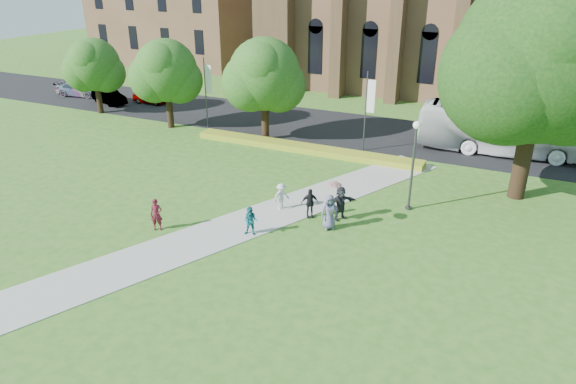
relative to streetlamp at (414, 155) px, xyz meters
The scene contains 22 objects.
ground 10.46m from the streetlamp, 139.09° to the right, with size 160.00×160.00×0.00m, color #31671F.
road 15.79m from the streetlamp, 119.05° to the left, with size 160.00×10.00×0.02m, color black.
footpath 9.86m from the streetlamp, 143.75° to the right, with size 3.20×30.00×0.04m, color #B2B2A8.
flower_hedge 12.02m from the streetlamp, 144.81° to the left, with size 18.00×1.40×0.45m, color yellow.
streetlamp is the anchor object (origin of this frame).
large_tree 8.73m from the streetlamp, 39.29° to the left, with size 9.60×9.60×13.20m.
street_tree_0 23.77m from the streetlamp, 161.57° to the left, with size 5.20×5.20×7.50m.
street_tree_1 15.81m from the streetlamp, 149.35° to the left, with size 5.60×5.60×8.05m.
street_tree_2 32.65m from the streetlamp, 164.90° to the left, with size 4.80×4.80×6.95m.
banner_pole_0 10.23m from the streetlamp, 121.76° to the left, with size 0.70×0.10×6.00m.
banner_pole_1 21.25m from the streetlamp, 155.83° to the left, with size 0.70×0.10×6.00m.
tour_coach 13.32m from the streetlamp, 71.32° to the left, with size 3.01×12.88×3.59m, color silver.
car_0 32.56m from the streetlamp, 155.58° to the left, with size 1.49×3.71×1.26m, color gray.
car_1 35.30m from the streetlamp, 160.82° to the left, with size 1.58×4.52×1.49m, color gray.
car_2 40.63m from the streetlamp, 161.74° to the left, with size 2.02×4.97×1.44m, color gray.
pedestrian_0 14.33m from the streetlamp, 144.31° to the right, with size 0.63×0.41×1.73m, color #541320.
pedestrian_1 9.75m from the streetlamp, 135.15° to the right, with size 0.76×0.59×1.57m, color #1A7083.
pedestrian_2 7.75m from the streetlamp, 154.25° to the right, with size 1.01×0.58×1.57m, color silver.
pedestrian_3 6.33m from the streetlamp, 144.19° to the right, with size 0.99×0.41×1.68m, color black.
pedestrian_4 5.83m from the streetlamp, 127.60° to the right, with size 0.94×0.61×1.92m, color slate.
pedestrian_5 4.86m from the streetlamp, 136.66° to the right, with size 1.78×0.57×1.92m, color #24242B.
parasol 5.27m from the streetlamp, 126.69° to the right, with size 0.76×0.76×0.67m, color #D5969E.
Camera 1 is at (12.63, -20.63, 12.91)m, focal length 32.00 mm.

